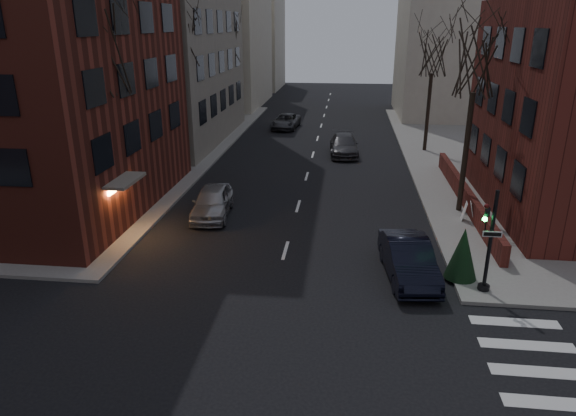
# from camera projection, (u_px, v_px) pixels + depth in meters

# --- Properties ---
(low_wall_right) EXTENTS (0.35, 16.00, 1.00)m
(low_wall_right) POSITION_uv_depth(u_px,v_px,m) (465.00, 196.00, 28.65)
(low_wall_right) COLOR #5C201A
(low_wall_right) RESTS_ON sidewalk_far_right
(building_distant_la) EXTENTS (14.00, 16.00, 18.00)m
(building_distant_la) POSITION_uv_depth(u_px,v_px,m) (205.00, 29.00, 62.03)
(building_distant_la) COLOR beige
(building_distant_la) RESTS_ON ground
(building_distant_ra) EXTENTS (14.00, 14.00, 16.00)m
(building_distant_ra) POSITION_uv_depth(u_px,v_px,m) (468.00, 40.00, 54.46)
(building_distant_ra) COLOR beige
(building_distant_ra) RESTS_ON ground
(building_distant_lb) EXTENTS (10.00, 12.00, 14.00)m
(building_distant_lb) POSITION_uv_depth(u_px,v_px,m) (248.00, 41.00, 78.37)
(building_distant_lb) COLOR beige
(building_distant_lb) RESTS_ON ground
(traffic_signal) EXTENTS (0.76, 0.44, 4.00)m
(traffic_signal) POSITION_uv_depth(u_px,v_px,m) (488.00, 248.00, 19.03)
(traffic_signal) COLOR black
(traffic_signal) RESTS_ON sidewalk_far_right
(tree_left_a) EXTENTS (4.18, 4.18, 10.26)m
(tree_left_a) POSITION_uv_depth(u_px,v_px,m) (98.00, 53.00, 23.27)
(tree_left_a) COLOR #2D231C
(tree_left_a) RESTS_ON sidewalk_far_left
(tree_left_b) EXTENTS (4.40, 4.40, 10.80)m
(tree_left_b) POSITION_uv_depth(u_px,v_px,m) (180.00, 36.00, 34.32)
(tree_left_b) COLOR #2D231C
(tree_left_b) RESTS_ON sidewalk_far_left
(tree_left_c) EXTENTS (3.96, 3.96, 9.72)m
(tree_left_c) POSITION_uv_depth(u_px,v_px,m) (227.00, 42.00, 47.69)
(tree_left_c) COLOR #2D231C
(tree_left_c) RESTS_ON sidewalk_far_left
(tree_right_a) EXTENTS (3.96, 3.96, 9.72)m
(tree_right_a) POSITION_uv_depth(u_px,v_px,m) (477.00, 60.00, 25.25)
(tree_right_a) COLOR #2D231C
(tree_right_a) RESTS_ON sidewalk_far_right
(tree_right_b) EXTENTS (3.74, 3.74, 9.18)m
(tree_right_b) POSITION_uv_depth(u_px,v_px,m) (433.00, 53.00, 38.47)
(tree_right_b) COLOR #2D231C
(tree_right_b) RESTS_ON sidewalk_far_right
(streetlamp_near) EXTENTS (0.36, 0.36, 6.28)m
(streetlamp_near) POSITION_uv_depth(u_px,v_px,m) (175.00, 116.00, 32.12)
(streetlamp_near) COLOR black
(streetlamp_near) RESTS_ON sidewalk_far_left
(streetlamp_far) EXTENTS (0.36, 0.36, 6.28)m
(streetlamp_far) POSITION_uv_depth(u_px,v_px,m) (239.00, 81.00, 50.79)
(streetlamp_far) COLOR black
(streetlamp_far) RESTS_ON sidewalk_far_left
(parked_sedan) EXTENTS (2.24, 5.02, 1.60)m
(parked_sedan) POSITION_uv_depth(u_px,v_px,m) (408.00, 259.00, 20.64)
(parked_sedan) COLOR black
(parked_sedan) RESTS_ON ground
(car_lane_silver) EXTENTS (2.28, 4.81, 1.59)m
(car_lane_silver) POSITION_uv_depth(u_px,v_px,m) (212.00, 202.00, 27.25)
(car_lane_silver) COLOR #9C9CA1
(car_lane_silver) RESTS_ON ground
(car_lane_gray) EXTENTS (2.40, 5.33, 1.52)m
(car_lane_gray) POSITION_uv_depth(u_px,v_px,m) (344.00, 145.00, 39.94)
(car_lane_gray) COLOR #3A3A3E
(car_lane_gray) RESTS_ON ground
(car_lane_far) EXTENTS (2.67, 5.13, 1.38)m
(car_lane_far) POSITION_uv_depth(u_px,v_px,m) (286.00, 121.00, 49.81)
(car_lane_far) COLOR #404045
(car_lane_far) RESTS_ON ground
(sandwich_board) EXTENTS (0.50, 0.65, 0.97)m
(sandwich_board) POSITION_uv_depth(u_px,v_px,m) (468.00, 211.00, 26.34)
(sandwich_board) COLOR white
(sandwich_board) RESTS_ON sidewalk_far_right
(evergreen_shrub) EXTENTS (1.29, 1.29, 2.11)m
(evergreen_shrub) POSITION_uv_depth(u_px,v_px,m) (463.00, 253.00, 20.23)
(evergreen_shrub) COLOR black
(evergreen_shrub) RESTS_ON sidewalk_far_right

